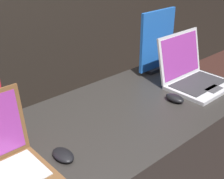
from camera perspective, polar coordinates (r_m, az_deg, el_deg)
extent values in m
ellipsoid|color=black|center=(1.29, -8.94, -11.75)|extent=(0.07, 0.11, 0.03)
cube|color=#B7B7BC|center=(1.90, 15.96, 0.60)|extent=(0.37, 0.28, 0.02)
cube|color=#2D2D30|center=(1.91, 15.49, 1.12)|extent=(0.33, 0.19, 0.00)
cube|color=#3F3F42|center=(1.86, 18.12, 0.11)|extent=(0.10, 0.06, 0.00)
cube|color=#B7B7BC|center=(1.93, 12.30, 6.09)|extent=(0.37, 0.07, 0.27)
cube|color=#8C338C|center=(1.93, 12.47, 6.08)|extent=(0.33, 0.06, 0.24)
ellipsoid|color=black|center=(1.71, 11.40, -1.56)|extent=(0.07, 0.11, 0.04)
cube|color=black|center=(2.09, 7.92, 3.75)|extent=(0.16, 0.07, 0.02)
cube|color=#1E59B2|center=(2.02, 8.27, 8.98)|extent=(0.30, 0.02, 0.37)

